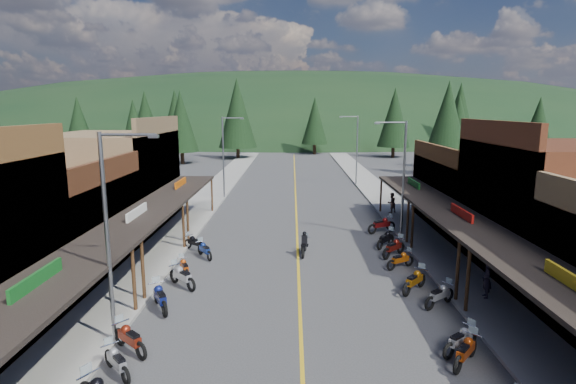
{
  "coord_description": "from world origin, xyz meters",
  "views": [
    {
      "loc": [
        -0.36,
        -21.7,
        8.8
      ],
      "look_at": [
        -0.65,
        9.41,
        3.0
      ],
      "focal_mm": 28.0,
      "sensor_mm": 36.0,
      "label": 1
    }
  ],
  "objects_px": {
    "bike_west_5": "(130,337)",
    "shop_west_3": "(113,180)",
    "pine_9": "(458,125)",
    "bike_west_4": "(117,361)",
    "pine_0": "(78,121)",
    "streetlight_2": "(402,175)",
    "shop_west_2": "(45,226)",
    "pine_10": "(181,121)",
    "pine_5": "(460,112)",
    "pine_8": "(134,129)",
    "streetlight_1": "(225,154)",
    "bike_west_6": "(160,296)",
    "pine_2": "(237,113)",
    "rider_on_bike": "(304,245)",
    "bike_west_8": "(184,267)",
    "bike_east_11": "(382,224)",
    "bike_east_10": "(386,238)",
    "pine_1": "(175,116)",
    "pine_7": "(145,116)",
    "pine_3": "(315,121)",
    "bike_east_7": "(415,280)",
    "pine_4": "(394,117)",
    "bike_east_4": "(466,350)",
    "bike_east_5": "(461,339)",
    "pine_6": "(539,121)",
    "bike_west_10": "(195,242)",
    "pedestrian_east_a": "(487,280)",
    "bike_east_8": "(400,259)",
    "streetlight_0": "(111,230)",
    "pedestrian_east_b": "(391,203)",
    "streetlight_3": "(356,147)",
    "bike_west_7": "(182,275)",
    "bike_east_9": "(394,247)",
    "shop_east_3": "(481,194)"
  },
  "relations": [
    {
      "from": "shop_west_3",
      "to": "bike_east_4",
      "type": "height_order",
      "value": "shop_west_3"
    },
    {
      "from": "pine_2",
      "to": "bike_east_10",
      "type": "height_order",
      "value": "pine_2"
    },
    {
      "from": "bike_west_4",
      "to": "pine_8",
      "type": "bearing_deg",
      "value": 65.38
    },
    {
      "from": "pine_5",
      "to": "bike_east_7",
      "type": "distance_m",
      "value": 78.69
    },
    {
      "from": "pine_9",
      "to": "pine_10",
      "type": "relative_size",
      "value": 0.93
    },
    {
      "from": "bike_east_8",
      "to": "bike_east_11",
      "type": "bearing_deg",
      "value": 145.68
    },
    {
      "from": "pine_5",
      "to": "pine_8",
      "type": "bearing_deg",
      "value": -150.26
    },
    {
      "from": "pine_1",
      "to": "pine_7",
      "type": "bearing_deg",
      "value": 143.13
    },
    {
      "from": "streetlight_1",
      "to": "pedestrian_east_b",
      "type": "relative_size",
      "value": 4.68
    },
    {
      "from": "pine_0",
      "to": "streetlight_2",
      "type": "bearing_deg",
      "value": -48.99
    },
    {
      "from": "pine_9",
      "to": "bike_west_4",
      "type": "height_order",
      "value": "pine_9"
    },
    {
      "from": "streetlight_1",
      "to": "bike_west_6",
      "type": "height_order",
      "value": "streetlight_1"
    },
    {
      "from": "pine_3",
      "to": "bike_east_7",
      "type": "bearing_deg",
      "value": -88.63
    },
    {
      "from": "pine_0",
      "to": "bike_west_6",
      "type": "bearing_deg",
      "value": -62.56
    },
    {
      "from": "bike_east_4",
      "to": "pine_8",
      "type": "bearing_deg",
      "value": 160.3
    },
    {
      "from": "bike_west_7",
      "to": "pine_1",
      "type": "bearing_deg",
      "value": 58.96
    },
    {
      "from": "pine_9",
      "to": "bike_east_7",
      "type": "height_order",
      "value": "pine_9"
    },
    {
      "from": "pine_2",
      "to": "rider_on_bike",
      "type": "relative_size",
      "value": 6.69
    },
    {
      "from": "streetlight_2",
      "to": "streetlight_3",
      "type": "height_order",
      "value": "same"
    },
    {
      "from": "pine_10",
      "to": "bike_east_8",
      "type": "distance_m",
      "value": 53.69
    },
    {
      "from": "streetlight_3",
      "to": "pine_3",
      "type": "height_order",
      "value": "pine_3"
    },
    {
      "from": "pine_6",
      "to": "pine_10",
      "type": "height_order",
      "value": "pine_10"
    },
    {
      "from": "streetlight_0",
      "to": "pedestrian_east_b",
      "type": "xyz_separation_m",
      "value": [
        14.96,
        21.29,
        -3.46
      ]
    },
    {
      "from": "shop_west_2",
      "to": "bike_west_6",
      "type": "relative_size",
      "value": 4.85
    },
    {
      "from": "pine_2",
      "to": "bike_east_10",
      "type": "xyz_separation_m",
      "value": [
        15.66,
        -51.9,
        -7.39
      ]
    },
    {
      "from": "shop_east_3",
      "to": "bike_east_8",
      "type": "relative_size",
      "value": 5.69
    },
    {
      "from": "pine_5",
      "to": "bike_west_10",
      "type": "distance_m",
      "value": 78.34
    },
    {
      "from": "bike_east_11",
      "to": "shop_west_3",
      "type": "bearing_deg",
      "value": -122.47
    },
    {
      "from": "bike_east_9",
      "to": "pine_3",
      "type": "bearing_deg",
      "value": 136.33
    },
    {
      "from": "bike_west_5",
      "to": "shop_west_3",
      "type": "bearing_deg",
      "value": 63.94
    },
    {
      "from": "bike_west_8",
      "to": "pine_3",
      "type": "bearing_deg",
      "value": 55.3
    },
    {
      "from": "bike_west_4",
      "to": "pedestrian_east_a",
      "type": "distance_m",
      "value": 16.07
    },
    {
      "from": "streetlight_1",
      "to": "pine_5",
      "type": "height_order",
      "value": "pine_5"
    },
    {
      "from": "shop_west_2",
      "to": "pine_10",
      "type": "height_order",
      "value": "pine_10"
    },
    {
      "from": "pine_6",
      "to": "bike_east_11",
      "type": "distance_m",
      "value": 67.81
    },
    {
      "from": "bike_west_8",
      "to": "bike_east_7",
      "type": "xyz_separation_m",
      "value": [
        11.69,
        -1.95,
        0.09
      ]
    },
    {
      "from": "bike_west_6",
      "to": "pedestrian_east_a",
      "type": "bearing_deg",
      "value": -24.06
    },
    {
      "from": "bike_east_4",
      "to": "bike_east_5",
      "type": "height_order",
      "value": "bike_east_4"
    },
    {
      "from": "pine_10",
      "to": "streetlight_2",
      "type": "bearing_deg",
      "value": -59.29
    },
    {
      "from": "streetlight_2",
      "to": "pine_4",
      "type": "height_order",
      "value": "pine_4"
    },
    {
      "from": "pine_10",
      "to": "bike_west_7",
      "type": "xyz_separation_m",
      "value": [
        12.17,
        -50.57,
        -6.16
      ]
    },
    {
      "from": "pine_8",
      "to": "bike_east_5",
      "type": "distance_m",
      "value": 54.53
    },
    {
      "from": "bike_west_6",
      "to": "bike_east_7",
      "type": "xyz_separation_m",
      "value": [
        11.78,
        2.12,
        -0.02
      ]
    },
    {
      "from": "bike_west_8",
      "to": "bike_east_5",
      "type": "distance_m",
      "value": 14.06
    },
    {
      "from": "pine_8",
      "to": "bike_west_8",
      "type": "distance_m",
      "value": 42.53
    },
    {
      "from": "shop_west_2",
      "to": "pine_10",
      "type": "relative_size",
      "value": 0.94
    },
    {
      "from": "bike_east_4",
      "to": "pedestrian_east_a",
      "type": "distance_m",
      "value": 6.19
    },
    {
      "from": "pine_10",
      "to": "bike_east_11",
      "type": "bearing_deg",
      "value": -59.27
    },
    {
      "from": "pine_2",
      "to": "bike_west_4",
      "type": "bearing_deg",
      "value": -86.7
    },
    {
      "from": "pedestrian_east_a",
      "to": "bike_west_8",
      "type": "bearing_deg",
      "value": -92.69
    }
  ]
}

